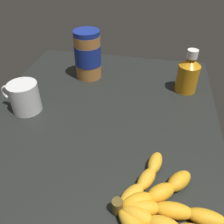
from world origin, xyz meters
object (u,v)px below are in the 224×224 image
(banana_bunch, at_px, (162,212))
(coffee_mug, at_px, (24,97))
(peanut_butter_jar, at_px, (88,55))
(honey_bottle, at_px, (188,74))

(banana_bunch, bearing_deg, coffee_mug, -122.82)
(banana_bunch, xyz_separation_m, coffee_mug, (-0.25, -0.39, 0.03))
(banana_bunch, relative_size, coffee_mug, 2.41)
(peanut_butter_jar, bearing_deg, banana_bunch, 29.41)
(peanut_butter_jar, bearing_deg, honey_bottle, 85.10)
(honey_bottle, height_order, coffee_mug, honey_bottle)
(banana_bunch, bearing_deg, peanut_butter_jar, -150.59)
(banana_bunch, bearing_deg, honey_bottle, 172.45)
(honey_bottle, distance_m, coffee_mug, 0.49)
(banana_bunch, relative_size, honey_bottle, 2.06)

